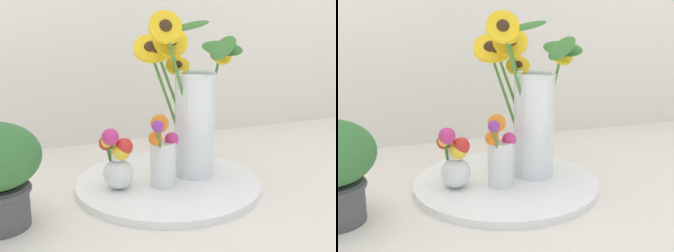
{
  "view_description": "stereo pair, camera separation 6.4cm",
  "coord_description": "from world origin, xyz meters",
  "views": [
    {
      "loc": [
        -0.41,
        -0.94,
        0.45
      ],
      "look_at": [
        -0.02,
        0.08,
        0.16
      ],
      "focal_mm": 50.0,
      "sensor_mm": 36.0,
      "label": 1
    },
    {
      "loc": [
        -0.35,
        -0.96,
        0.45
      ],
      "look_at": [
        -0.02,
        0.08,
        0.16
      ],
      "focal_mm": 50.0,
      "sensor_mm": 36.0,
      "label": 2
    }
  ],
  "objects": [
    {
      "name": "vase_small_center",
      "position": [
        -0.04,
        0.05,
        0.1
      ],
      "size": [
        0.08,
        0.08,
        0.18
      ],
      "color": "white",
      "rests_on": "serving_tray"
    },
    {
      "name": "ground_plane",
      "position": [
        0.0,
        0.0,
        0.0
      ],
      "size": [
        6.0,
        6.0,
        0.0
      ],
      "primitive_type": "plane",
      "color": "silver"
    },
    {
      "name": "mason_jar_sunflowers",
      "position": [
        0.05,
        0.1,
        0.2
      ],
      "size": [
        0.27,
        0.21,
        0.42
      ],
      "color": "silver",
      "rests_on": "serving_tray"
    },
    {
      "name": "serving_tray",
      "position": [
        -0.02,
        0.08,
        0.01
      ],
      "size": [
        0.46,
        0.46,
        0.02
      ],
      "color": "white",
      "rests_on": "ground_plane"
    },
    {
      "name": "vase_bulb_right",
      "position": [
        -0.15,
        0.07,
        0.09
      ],
      "size": [
        0.08,
        0.08,
        0.15
      ],
      "color": "white",
      "rests_on": "serving_tray"
    }
  ]
}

